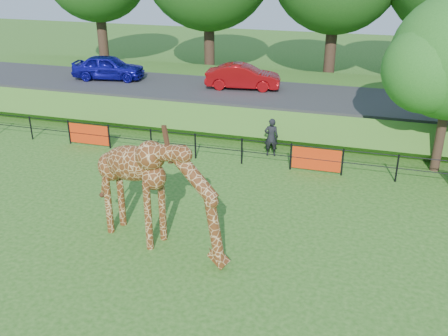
% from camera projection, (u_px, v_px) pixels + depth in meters
% --- Properties ---
extents(ground, '(90.00, 90.00, 0.00)m').
position_uv_depth(ground, '(165.00, 275.00, 13.39)').
color(ground, '#245916').
rests_on(ground, ground).
extents(giraffe, '(4.77, 2.20, 3.37)m').
position_uv_depth(giraffe, '(158.00, 194.00, 14.11)').
color(giraffe, '#5E2F13').
rests_on(giraffe, ground).
extents(perimeter_fence, '(28.07, 0.10, 1.10)m').
position_uv_depth(perimeter_fence, '(242.00, 151.00, 20.19)').
color(perimeter_fence, black).
rests_on(perimeter_fence, ground).
extents(embankment, '(40.00, 9.00, 1.30)m').
position_uv_depth(embankment, '(278.00, 100.00, 26.73)').
color(embankment, '#245916').
rests_on(embankment, ground).
extents(road, '(40.00, 5.00, 0.12)m').
position_uv_depth(road, '(273.00, 94.00, 25.13)').
color(road, '#303133').
rests_on(road, embankment).
extents(car_blue, '(4.12, 2.18, 1.34)m').
position_uv_depth(car_blue, '(109.00, 67.00, 27.54)').
color(car_blue, '#1715AB').
rests_on(car_blue, road).
extents(car_red, '(3.95, 1.81, 1.26)m').
position_uv_depth(car_red, '(243.00, 77.00, 25.67)').
color(car_red, '#A00B0F').
rests_on(car_red, road).
extents(visitor, '(0.67, 0.51, 1.64)m').
position_uv_depth(visitor, '(271.00, 137.00, 20.91)').
color(visitor, black).
rests_on(visitor, ground).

